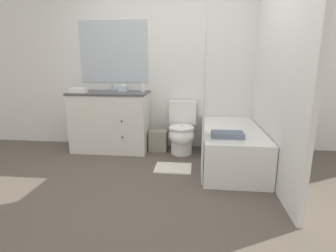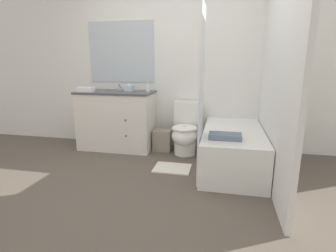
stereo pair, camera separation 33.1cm
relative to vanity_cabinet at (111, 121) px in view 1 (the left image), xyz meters
The scene contains 14 objects.
ground_plane 1.59m from the vanity_cabinet, 59.11° to the right, with size 14.00×14.00×0.00m, color brown.
wall_back 1.15m from the vanity_cabinet, 22.03° to the left, with size 8.00×0.06×2.50m.
wall_right 2.36m from the vanity_cabinet, 13.24° to the right, with size 0.05×2.59×2.50m.
vanity_cabinet is the anchor object (origin of this frame).
sink_faucet 0.51m from the vanity_cabinet, 90.00° to the left, with size 0.14×0.12×0.12m.
toilet 1.09m from the vanity_cabinet, ahead, with size 0.41×0.63×0.75m.
bathtub 1.82m from the vanity_cabinet, 14.52° to the right, with size 0.74×1.48×0.49m.
shower_curtain 1.72m from the vanity_cabinet, 33.13° to the right, with size 0.01×0.45×1.90m.
wastebasket 0.78m from the vanity_cabinet, ahead, with size 0.27×0.23×0.32m.
tissue_box 0.53m from the vanity_cabinet, 28.70° to the left, with size 0.13×0.12×0.11m.
soap_dispenser 0.70m from the vanity_cabinet, ahead, with size 0.06×0.06×0.14m.
hand_towel_folded 0.65m from the vanity_cabinet, 158.62° to the right, with size 0.24×0.13×0.07m.
bath_towel_folded 1.87m from the vanity_cabinet, 27.75° to the right, with size 0.36×0.20×0.06m.
bath_mat 1.30m from the vanity_cabinet, 33.58° to the right, with size 0.46×0.35×0.02m.
Camera 1 is at (0.51, -2.49, 1.32)m, focal length 28.00 mm.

